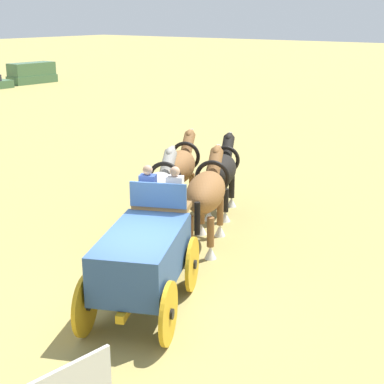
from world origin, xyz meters
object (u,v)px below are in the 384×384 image
(draft_horse_rear_off, at_px, (207,192))
(parked_vehicle_g, at_px, (32,73))
(draft_horse_lead_near, at_px, (180,167))
(draft_horse_lead_off, at_px, (222,171))
(show_wagon, at_px, (145,254))
(draft_horse_rear_near, at_px, (158,192))

(draft_horse_rear_off, height_order, parked_vehicle_g, draft_horse_rear_off)
(draft_horse_lead_near, distance_m, draft_horse_lead_off, 1.30)
(show_wagon, height_order, draft_horse_lead_off, show_wagon)
(draft_horse_rear_near, bearing_deg, parked_vehicle_g, 56.11)
(show_wagon, height_order, draft_horse_rear_off, show_wagon)
(draft_horse_rear_near, height_order, draft_horse_lead_near, draft_horse_rear_near)
(draft_horse_rear_off, xyz_separation_m, parked_vehicle_g, (20.58, 32.64, -0.57))
(draft_horse_rear_near, distance_m, draft_horse_lead_near, 2.60)
(draft_horse_lead_near, height_order, draft_horse_lead_off, draft_horse_lead_near)
(show_wagon, relative_size, draft_horse_lead_off, 1.93)
(show_wagon, bearing_deg, draft_horse_lead_near, 30.88)
(draft_horse_rear_near, distance_m, draft_horse_lead_off, 2.92)
(show_wagon, bearing_deg, draft_horse_lead_off, 18.78)
(draft_horse_rear_off, relative_size, parked_vehicle_g, 0.74)
(draft_horse_rear_near, xyz_separation_m, parked_vehicle_g, (21.13, 31.46, -0.50))
(draft_horse_lead_off, distance_m, parked_vehicle_g, 36.42)
(draft_horse_rear_near, bearing_deg, draft_horse_rear_off, -65.33)
(draft_horse_rear_off, xyz_separation_m, draft_horse_lead_near, (1.82, 2.27, -0.09))
(show_wagon, xyz_separation_m, draft_horse_rear_off, (3.47, 0.89, 0.26))
(draft_horse_lead_near, relative_size, parked_vehicle_g, 0.74)
(parked_vehicle_g, bearing_deg, draft_horse_rear_near, -123.89)
(draft_horse_lead_off, xyz_separation_m, parked_vehicle_g, (18.21, 31.54, -0.45))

